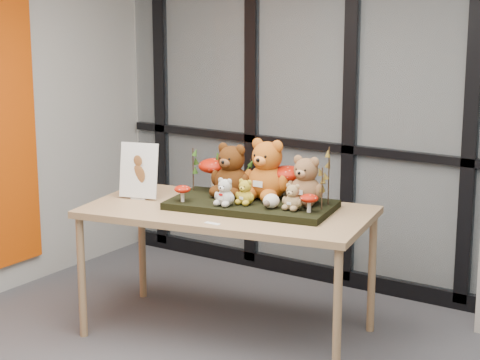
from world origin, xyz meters
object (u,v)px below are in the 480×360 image
Objects in this scene: bear_small_yellow at (245,190)px; bear_beige_small at (293,195)px; diorama_tray at (251,205)px; bear_brown_medium at (232,167)px; bear_white_bow at (225,190)px; mushroom_back_left at (215,173)px; mushroom_front_right at (309,202)px; bear_pooh_yellow at (267,166)px; bear_tan_back at (306,178)px; sign_holder at (139,172)px; mushroom_front_left at (182,193)px; display_table at (228,219)px; plush_cream_hedgehog at (271,200)px; mushroom_back_right at (287,181)px.

bear_beige_small is (0.32, 0.04, 0.00)m from bear_small_yellow.
bear_brown_medium reaches higher than diorama_tray.
bear_white_bow is 0.41m from mushroom_back_left.
bear_beige_small reaches higher than mushroom_front_right.
bear_pooh_yellow reaches higher than bear_tan_back.
sign_holder is (-0.67, -0.02, 0.04)m from bear_white_bow.
bear_beige_small is at bearing -7.73° from sign_holder.
bear_beige_small is 1.09m from sign_holder.
bear_pooh_yellow is 3.69× the size of mushroom_front_left.
diorama_tray is 2.42× the size of bear_pooh_yellow.
plush_cream_hedgehog is at bearing -7.98° from display_table.
bear_white_bow is 0.54m from mushroom_front_right.
bear_tan_back is at bearing -7.38° from bear_pooh_yellow.
mushroom_front_right is at bearing 14.91° from mushroom_front_left.
mushroom_front_left is (-0.55, -0.17, 0.01)m from plush_cream_hedgehog.
bear_small_yellow is 0.30m from mushroom_back_right.
sign_holder is at bearing -157.25° from mushroom_back_right.
plush_cream_hedgehog is at bearing 16.88° from mushroom_front_left.
bear_small_yellow is at bearing -7.59° from sign_holder.
mushroom_front_left is at bearing -89.15° from mushroom_back_left.
mushroom_front_left is (-0.24, -0.15, 0.17)m from display_table.
bear_pooh_yellow is 0.24m from bear_small_yellow.
bear_small_yellow is 0.43m from mushroom_front_right.
mushroom_back_left reaches higher than bear_small_yellow.
display_table is 19.37× the size of plush_cream_hedgehog.
bear_tan_back reaches higher than sign_holder.
mushroom_back_left is at bearing 156.51° from bear_beige_small.
bear_beige_small is 0.70m from mushroom_back_left.
mushroom_front_left is 0.94× the size of mushroom_front_right.
mushroom_back_right is (0.23, 0.36, 0.02)m from bear_white_bow.
bear_white_bow is at bearing -164.78° from mushroom_front_right.
mushroom_back_right is at bearing 6.55° from sign_holder.
bear_tan_back reaches higher than bear_small_yellow.
bear_white_bow is 0.51× the size of sign_holder.
diorama_tray is 4.37× the size of mushroom_back_right.
mushroom_front_right is (0.12, -0.17, -0.11)m from bear_tan_back.
bear_beige_small is 1.55× the size of mushroom_front_left.
mushroom_back_right reaches higher than mushroom_front_right.
bear_beige_small reaches higher than plush_cream_hedgehog.
sign_holder is at bearing 177.59° from bear_small_yellow.
bear_pooh_yellow is at bearing 5.61° from bear_brown_medium.
mushroom_front_left is at bearing -176.69° from bear_white_bow.
bear_small_yellow reaches higher than diorama_tray.
bear_brown_medium is 0.64m from mushroom_front_right.
plush_cream_hedgehog is at bearing -63.44° from bear_pooh_yellow.
bear_beige_small is (0.28, -0.15, -0.12)m from bear_pooh_yellow.
bear_pooh_yellow is at bearing 158.74° from mushroom_front_right.
diorama_tray is at bearing -120.52° from bear_pooh_yellow.
plush_cream_hedgehog is (0.19, -0.08, 0.07)m from diorama_tray.
mushroom_front_right reaches higher than display_table.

